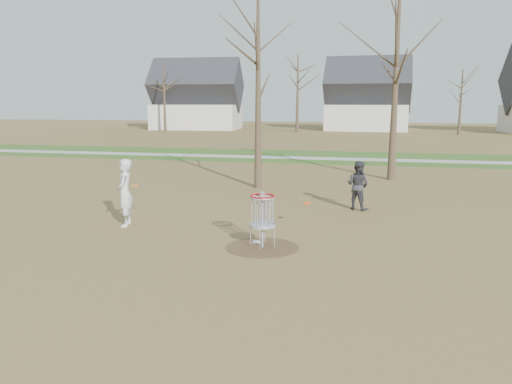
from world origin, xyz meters
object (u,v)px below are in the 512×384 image
(player_throwing, at_px, (358,185))
(disc_golf_basket, at_px, (262,211))
(player_standing, at_px, (125,193))
(disc_grounded, at_px, (256,242))

(player_throwing, xyz_separation_m, disc_golf_basket, (-2.15, -5.03, 0.10))
(player_standing, xyz_separation_m, disc_golf_basket, (4.29, -1.27, -0.05))
(player_standing, xyz_separation_m, player_throwing, (6.44, 3.76, -0.16))
(player_standing, bearing_deg, player_throwing, 103.63)
(player_standing, distance_m, disc_golf_basket, 4.47)
(player_standing, relative_size, disc_golf_basket, 1.43)
(disc_grounded, relative_size, disc_golf_basket, 0.16)
(player_throwing, distance_m, disc_golf_basket, 5.47)
(player_throwing, height_order, disc_golf_basket, player_throwing)
(player_standing, xyz_separation_m, disc_grounded, (4.05, -0.88, -0.95))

